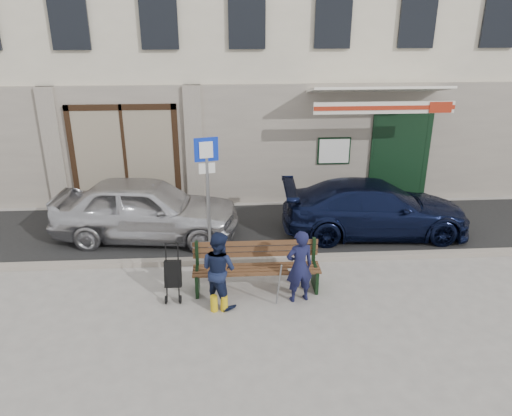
{
  "coord_description": "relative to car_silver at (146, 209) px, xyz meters",
  "views": [
    {
      "loc": [
        -0.59,
        -7.84,
        5.08
      ],
      "look_at": [
        0.01,
        1.6,
        1.2
      ],
      "focal_mm": 35.0,
      "sensor_mm": 36.0,
      "label": 1
    }
  ],
  "objects": [
    {
      "name": "woman",
      "position": [
        1.69,
        -2.92,
        -0.0
      ],
      "size": [
        0.88,
        0.87,
        1.43
      ],
      "primitive_type": "imported",
      "rotation": [
        0.0,
        0.0,
        2.44
      ],
      "color": "#151E3C",
      "rests_on": "ground"
    },
    {
      "name": "car_silver",
      "position": [
        0.0,
        0.0,
        0.0
      ],
      "size": [
        4.4,
        2.18,
        1.44
      ],
      "primitive_type": "imported",
      "rotation": [
        0.0,
        0.0,
        1.46
      ],
      "color": "silver",
      "rests_on": "ground"
    },
    {
      "name": "building",
      "position": [
        2.45,
        5.57,
        4.25
      ],
      "size": [
        20.0,
        8.27,
        10.0
      ],
      "color": "beige",
      "rests_on": "ground"
    },
    {
      "name": "man",
      "position": [
        3.14,
        -2.88,
        -0.02
      ],
      "size": [
        0.57,
        0.44,
        1.4
      ],
      "primitive_type": "imported",
      "rotation": [
        0.0,
        0.0,
        3.38
      ],
      "color": "#141738",
      "rests_on": "ground"
    },
    {
      "name": "stroller",
      "position": [
        0.84,
        -2.65,
        -0.25
      ],
      "size": [
        0.31,
        0.44,
        1.07
      ],
      "rotation": [
        0.0,
        0.0,
        -0.02
      ],
      "color": "black",
      "rests_on": "ground"
    },
    {
      "name": "car_navy",
      "position": [
        5.34,
        -0.08,
        -0.09
      ],
      "size": [
        4.42,
        1.95,
        1.26
      ],
      "primitive_type": "imported",
      "rotation": [
        0.0,
        0.0,
        1.53
      ],
      "color": "black",
      "rests_on": "ground"
    },
    {
      "name": "bench",
      "position": [
        2.34,
        -2.47,
        -0.26
      ],
      "size": [
        2.4,
        1.17,
        0.98
      ],
      "color": "brown",
      "rests_on": "ground"
    },
    {
      "name": "asphalt_lane",
      "position": [
        2.45,
        0.22,
        -0.72
      ],
      "size": [
        60.0,
        3.2,
        0.01
      ],
      "primitive_type": "cube",
      "color": "#282828",
      "rests_on": "ground"
    },
    {
      "name": "ground",
      "position": [
        2.45,
        -2.88,
        -0.72
      ],
      "size": [
        80.0,
        80.0,
        0.0
      ],
      "primitive_type": "plane",
      "color": "#9E9991",
      "rests_on": "ground"
    },
    {
      "name": "parking_sign",
      "position": [
        1.47,
        -1.05,
        1.04
      ],
      "size": [
        0.48,
        0.14,
        2.63
      ],
      "rotation": [
        0.0,
        0.0,
        0.22
      ],
      "color": "gray",
      "rests_on": "ground"
    },
    {
      "name": "curb",
      "position": [
        2.45,
        -1.38,
        -0.66
      ],
      "size": [
        60.0,
        0.18,
        0.12
      ],
      "primitive_type": "cube",
      "color": "#9E9384",
      "rests_on": "ground"
    }
  ]
}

